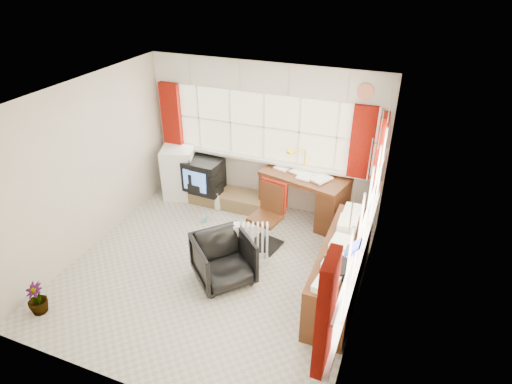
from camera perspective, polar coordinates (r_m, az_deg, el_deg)
ground at (r=6.23m, az=-5.54°, el=-10.27°), size 4.00×4.00×0.00m
room_walls at (r=5.39m, az=-6.30°, el=2.04°), size 4.00×4.00×4.00m
window_back at (r=7.23m, az=0.95°, el=4.82°), size 3.70×0.12×3.60m
window_right at (r=5.20m, az=13.65°, el=-7.09°), size 0.12×3.70×3.60m
curtains at (r=5.88m, az=5.95°, el=4.02°), size 3.83×3.83×1.15m
overhead_cabinets at (r=5.62m, az=7.08°, el=11.48°), size 3.98×3.98×0.48m
desk at (r=7.13m, az=6.40°, el=-0.27°), size 1.52×1.00×0.84m
desk_lamp at (r=6.97m, az=6.57°, el=4.93°), size 0.17×0.16×0.41m
task_chair at (r=6.41m, az=1.81°, el=-2.69°), size 0.52×0.54×1.04m
office_chair at (r=5.85m, az=-4.35°, el=-8.98°), size 1.04×1.04×0.68m
radiator at (r=6.18m, az=-0.37°, el=-7.32°), size 0.47×0.33×0.66m
credenza at (r=5.71m, az=11.18°, el=-9.97°), size 0.50×2.00×0.85m
file_tray at (r=5.05m, az=10.75°, el=-10.00°), size 0.37×0.41×0.11m
tv_bench at (r=7.62m, az=-3.57°, el=-0.82°), size 1.40×0.50×0.25m
crt_tv at (r=7.59m, az=-6.99°, el=2.29°), size 0.65×0.62×0.54m
hifi_stack at (r=7.45m, az=-6.79°, el=1.69°), size 0.55×0.36×0.56m
mini_fridge at (r=7.86m, az=-10.17°, el=2.63°), size 0.70×0.70×0.94m
spray_bottle_a at (r=7.47m, az=-5.13°, el=-1.20°), size 0.16×0.16×0.33m
spray_bottle_b at (r=7.19m, az=-6.91°, el=-3.39°), size 0.08×0.08×0.17m
flower_vase at (r=6.09m, az=-27.19°, el=-12.52°), size 0.27×0.27×0.44m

